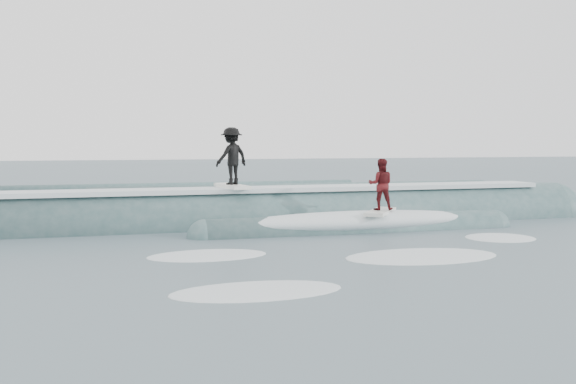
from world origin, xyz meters
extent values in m
plane|color=#41555F|center=(0.00, 0.00, 0.00)|extent=(160.00, 160.00, 0.00)
cylinder|color=#325355|center=(0.00, 4.88, 0.00)|extent=(20.35, 2.10, 2.10)
sphere|color=#325355|center=(10.18, 4.88, 0.00)|extent=(2.10, 2.10, 2.10)
cylinder|color=#325355|center=(1.80, 2.68, 0.00)|extent=(9.00, 1.01, 1.01)
sphere|color=#325355|center=(-2.70, 2.68, 0.00)|extent=(1.01, 1.01, 1.01)
sphere|color=#325355|center=(6.30, 2.68, 0.00)|extent=(1.01, 1.01, 1.01)
cube|color=silver|center=(0.00, 4.88, 1.12)|extent=(18.00, 1.30, 0.14)
ellipsoid|color=silver|center=(1.80, 2.68, 0.30)|extent=(7.60, 1.30, 0.60)
cube|color=white|center=(-1.52, 4.88, 1.24)|extent=(0.83, 2.06, 0.10)
imported|color=black|center=(-1.52, 4.88, 2.17)|extent=(1.31, 1.12, 1.76)
cube|color=white|center=(2.49, 2.68, 0.56)|extent=(1.63, 1.94, 0.10)
imported|color=#480D0F|center=(2.49, 2.68, 1.36)|extent=(0.89, 0.79, 1.51)
ellipsoid|color=silver|center=(1.63, -1.54, 0.00)|extent=(3.86, 2.63, 0.10)
ellipsoid|color=silver|center=(-2.78, -3.83, 0.00)|extent=(2.49, 1.70, 0.10)
ellipsoid|color=silver|center=(5.02, 0.42, 0.00)|extent=(2.10, 1.43, 0.10)
ellipsoid|color=silver|center=(-3.07, -0.09, 0.00)|extent=(2.84, 1.94, 0.10)
cylinder|color=#325355|center=(4.80, 18.00, 0.00)|extent=(22.00, 0.80, 0.80)
cylinder|color=#325355|center=(-1.85, 22.00, 0.00)|extent=(22.00, 0.60, 0.60)
camera|label=1|loc=(-5.29, -14.61, 2.61)|focal=40.00mm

